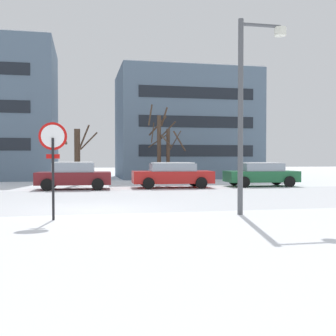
# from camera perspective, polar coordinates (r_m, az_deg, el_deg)

# --- Properties ---
(ground_plane) EXTENTS (120.00, 120.00, 0.00)m
(ground_plane) POSITION_cam_1_polar(r_m,az_deg,el_deg) (13.92, -10.03, -5.68)
(ground_plane) COLOR white
(road_surface) EXTENTS (80.00, 9.63, 0.00)m
(road_surface) POSITION_cam_1_polar(r_m,az_deg,el_deg) (17.71, -10.38, -4.16)
(road_surface) COLOR silver
(road_surface) RESTS_ON ground
(stop_sign) EXTENTS (0.76, 0.12, 2.68)m
(stop_sign) POSITION_cam_1_polar(r_m,az_deg,el_deg) (11.81, -15.43, 2.18)
(stop_sign) COLOR black
(stop_sign) RESTS_ON ground
(street_lamp) EXTENTS (1.53, 0.36, 5.85)m
(street_lamp) POSITION_cam_1_polar(r_m,az_deg,el_deg) (12.96, 10.93, 9.51)
(street_lamp) COLOR #4C4F54
(street_lamp) RESTS_ON ground
(parked_car_maroon) EXTENTS (4.05, 2.27, 1.49)m
(parked_car_maroon) POSITION_cam_1_polar(r_m,az_deg,el_deg) (23.22, -12.72, -0.99)
(parked_car_maroon) COLOR maroon
(parked_car_maroon) RESTS_ON ground
(parked_car_red) EXTENTS (4.62, 2.32, 1.45)m
(parked_car_red) POSITION_cam_1_polar(r_m,az_deg,el_deg) (23.87, 0.60, -0.91)
(parked_car_red) COLOR red
(parked_car_red) RESTS_ON ground
(parked_car_green) EXTENTS (4.34, 2.25, 1.44)m
(parked_car_green) POSITION_cam_1_polar(r_m,az_deg,el_deg) (25.74, 12.57, -0.80)
(parked_car_green) COLOR #1E6038
(parked_car_green) RESTS_ON ground
(tree_far_mid) EXTENTS (2.51, 2.52, 3.60)m
(tree_far_mid) POSITION_cam_1_polar(r_m,az_deg,el_deg) (27.36, 0.10, 2.03)
(tree_far_mid) COLOR #423326
(tree_far_mid) RESTS_ON ground
(tree_far_right) EXTENTS (1.89, 1.49, 5.27)m
(tree_far_right) POSITION_cam_1_polar(r_m,az_deg,el_deg) (27.31, -1.25, 3.30)
(tree_far_right) COLOR #423326
(tree_far_right) RESTS_ON ground
(tree_far_left) EXTENTS (2.33, 2.30, 3.79)m
(tree_far_left) POSITION_cam_1_polar(r_m,az_deg,el_deg) (26.71, -12.33, 1.86)
(tree_far_left) COLOR #423326
(tree_far_left) RESTS_ON ground
(building_far_right) EXTENTS (11.58, 8.17, 9.16)m
(building_far_right) POSITION_cam_1_polar(r_m,az_deg,el_deg) (36.83, 2.31, 5.86)
(building_far_right) COLOR slate
(building_far_right) RESTS_ON ground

